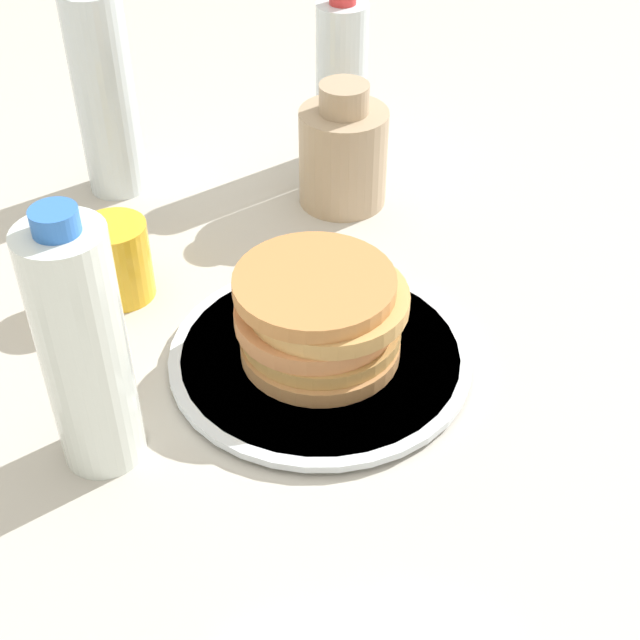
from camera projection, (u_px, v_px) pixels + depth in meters
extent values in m
plane|color=#BCB7AD|center=(320.00, 362.00, 0.83)|extent=(4.00, 4.00, 0.00)
cylinder|color=silver|center=(320.00, 354.00, 0.83)|extent=(0.26, 0.26, 0.01)
cylinder|color=silver|center=(320.00, 352.00, 0.83)|extent=(0.28, 0.28, 0.01)
cylinder|color=#B27B48|center=(325.00, 346.00, 0.82)|extent=(0.15, 0.15, 0.02)
cylinder|color=#B38646|center=(322.00, 330.00, 0.82)|extent=(0.15, 0.15, 0.01)
cylinder|color=tan|center=(315.00, 315.00, 0.81)|extent=(0.15, 0.15, 0.02)
cylinder|color=tan|center=(328.00, 300.00, 0.80)|extent=(0.15, 0.15, 0.02)
cylinder|color=#BF7E45|center=(314.00, 284.00, 0.79)|extent=(0.15, 0.15, 0.02)
cylinder|color=yellow|center=(118.00, 260.00, 0.89)|extent=(0.07, 0.07, 0.08)
cylinder|color=tan|center=(341.00, 157.00, 1.02)|extent=(0.10, 0.10, 0.11)
cylinder|color=tan|center=(342.00, 98.00, 0.97)|extent=(0.06, 0.06, 0.03)
cylinder|color=silver|center=(84.00, 352.00, 0.68)|extent=(0.07, 0.07, 0.22)
cylinder|color=blue|center=(55.00, 221.00, 0.60)|extent=(0.03, 0.03, 0.02)
cylinder|color=silver|center=(341.00, 85.00, 1.07)|extent=(0.06, 0.06, 0.20)
cylinder|color=silver|center=(105.00, 96.00, 1.00)|extent=(0.07, 0.07, 0.24)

